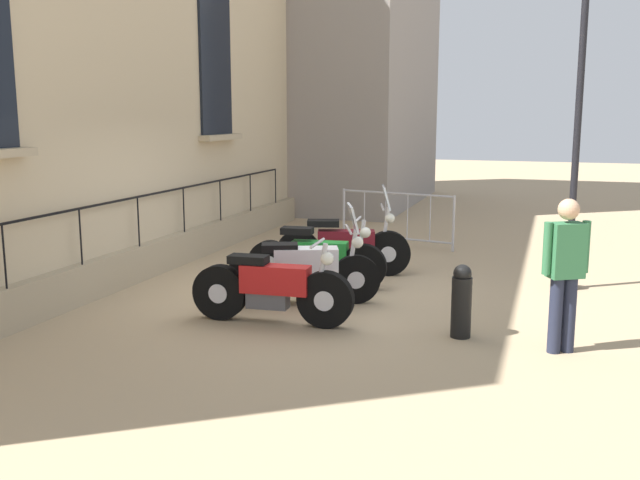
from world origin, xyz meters
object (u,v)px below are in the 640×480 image
Objects in this scene: motorcycle_green at (317,259)px; bollard at (461,301)px; motorcycle_white at (304,270)px; pedestrian_standing at (565,267)px; motorcycle_red at (273,290)px; lamppost at (579,107)px; crowd_barrier at (396,217)px; motorcycle_maroon at (344,247)px.

motorcycle_green is 2.90m from bollard.
pedestrian_standing reaches higher than motorcycle_white.
motorcycle_green is at bearing 98.33° from motorcycle_white.
motorcycle_red is at bearing -94.38° from motorcycle_white.
crowd_barrier is (-3.13, 2.54, -2.06)m from lamppost.
motorcycle_red is 5.54m from crowd_barrier.
crowd_barrier is 2.70× the size of bollard.
bollard is (2.32, -1.73, 0.01)m from motorcycle_green.
motorcycle_white is 2.32m from bollard.
motorcycle_maroon is 4.02m from lamppost.
motorcycle_maroon is 4.34m from pedestrian_standing.
motorcycle_red is 1.23× the size of pedestrian_standing.
pedestrian_standing is (-0.11, -3.01, -1.69)m from lamppost.
motorcycle_red is at bearing 179.69° from pedestrian_standing.
motorcycle_white is at bearing -93.22° from crowd_barrier.
lamppost reaches higher than bollard.
motorcycle_maroon is at bearing -95.12° from crowd_barrier.
motorcycle_green is 4.30m from lamppost.
crowd_barrier reaches higher than bollard.
lamppost is at bearing 3.22° from motorcycle_maroon.
motorcycle_maroon reaches higher than bollard.
bollard is 0.51× the size of pedestrian_standing.
pedestrian_standing is at bearing -16.56° from motorcycle_white.
lamppost is at bearing 66.96° from bollard.
pedestrian_standing is at bearing -0.31° from motorcycle_red.
lamppost is at bearing -39.06° from crowd_barrier.
motorcycle_green is at bearing -96.22° from crowd_barrier.
motorcycle_white reaches higher than motorcycle_red.
motorcycle_red is 0.44× the size of lamppost.
motorcycle_white is at bearing 85.62° from motorcycle_red.
motorcycle_red is 2.40× the size of bollard.
bollard is (1.93, -5.36, -0.14)m from crowd_barrier.
pedestrian_standing is (1.09, -0.19, 0.51)m from bollard.
lamppost is at bearing 40.87° from motorcycle_red.
bollard is at bearing -113.04° from lamppost.
motorcycle_red is at bearing -139.13° from lamppost.
motorcycle_red is at bearing -93.42° from crowd_barrier.
lamppost is 3.77m from bollard.
lamppost is 3.45m from pedestrian_standing.
lamppost is at bearing 17.20° from motorcycle_green.
motorcycle_green is 0.91× the size of crowd_barrier.
lamppost reaches higher than motorcycle_white.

